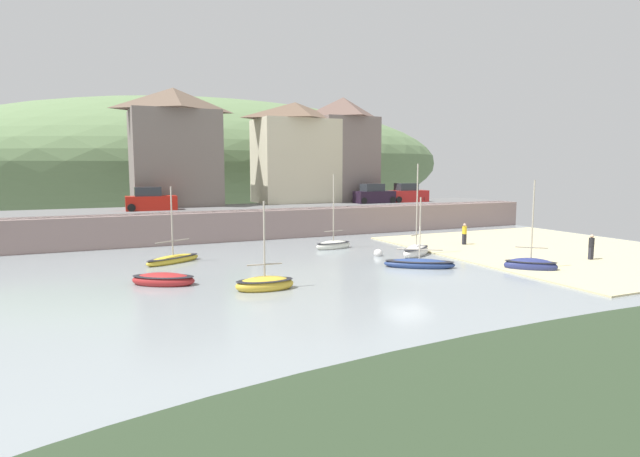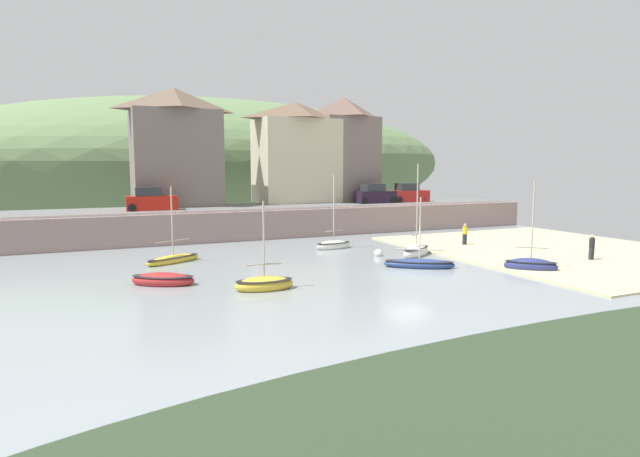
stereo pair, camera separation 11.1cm
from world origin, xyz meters
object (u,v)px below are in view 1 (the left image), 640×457
object	(u,v)px
person_near_water	(591,246)
mooring_buoy	(378,253)
sailboat_far_left	(163,280)
motorboat_with_cabin	(333,245)
parked_car_by_wall	(374,195)
waterfront_building_right	(343,149)
sailboat_tall_mast	(416,251)
rowboat_small_beached	(265,284)
dinghy_open_wooden	(419,264)
waterfront_building_centre	(295,152)
parked_car_end_of_row	(408,194)
fishing_boat_green	(531,265)
waterfront_building_left	(175,147)
sailboat_nearest_shore	(173,259)
parked_car_near_slipway	(151,201)
person_on_slipway	(464,233)

from	to	relation	value
person_near_water	mooring_buoy	xyz separation A→B (m)	(-11.46, 7.30, -0.81)
sailboat_far_left	person_near_water	size ratio (longest dim) A/B	2.18
motorboat_with_cabin	parked_car_by_wall	size ratio (longest dim) A/B	1.37
waterfront_building_right	sailboat_tall_mast	bearing A→B (deg)	-103.37
rowboat_small_beached	person_near_water	xyz separation A→B (m)	(21.53, -1.22, 0.70)
dinghy_open_wooden	mooring_buoy	world-z (taller)	dinghy_open_wooden
motorboat_with_cabin	person_near_water	distance (m)	17.19
waterfront_building_centre	parked_car_end_of_row	bearing A→B (deg)	-22.63
waterfront_building_right	fishing_boat_green	xyz separation A→B (m)	(-1.83, -27.87, -7.64)
waterfront_building_left	mooring_buoy	world-z (taller)	waterfront_building_left
sailboat_nearest_shore	rowboat_small_beached	size ratio (longest dim) A/B	1.08
sailboat_tall_mast	parked_car_end_of_row	xyz separation A→B (m)	(10.27, 16.37, 2.87)
sailboat_nearest_shore	motorboat_with_cabin	xyz separation A→B (m)	(11.71, 1.00, 0.05)
fishing_boat_green	parked_car_near_slipway	world-z (taller)	fishing_boat_green
parked_car_end_of_row	sailboat_tall_mast	bearing A→B (deg)	-119.72
waterfront_building_right	sailboat_tall_mast	size ratio (longest dim) A/B	1.70
waterfront_building_centre	dinghy_open_wooden	distance (m)	25.54
rowboat_small_beached	motorboat_with_cabin	bearing A→B (deg)	54.61
sailboat_tall_mast	fishing_boat_green	bearing A→B (deg)	-96.60
sailboat_far_left	person_on_slipway	world-z (taller)	person_on_slipway
dinghy_open_wooden	parked_car_by_wall	xyz separation A→B (m)	(8.45, 19.91, 2.97)
waterfront_building_left	fishing_boat_green	distance (m)	32.88
motorboat_with_cabin	sailboat_tall_mast	distance (m)	6.35
waterfront_building_left	parked_car_near_slipway	distance (m)	7.09
motorboat_with_cabin	fishing_boat_green	bearing A→B (deg)	-66.41
waterfront_building_left	sailboat_tall_mast	xyz separation A→B (m)	(12.58, -20.87, -7.57)
dinghy_open_wooden	parked_car_end_of_row	size ratio (longest dim) A/B	1.05
dinghy_open_wooden	rowboat_small_beached	size ratio (longest dim) A/B	0.96
waterfront_building_right	sailboat_tall_mast	distance (m)	22.77
waterfront_building_centre	person_near_water	world-z (taller)	waterfront_building_centre
person_on_slipway	sailboat_far_left	bearing A→B (deg)	-169.69
rowboat_small_beached	parked_car_near_slipway	xyz separation A→B (m)	(-2.92, 21.47, 2.92)
rowboat_small_beached	parked_car_near_slipway	world-z (taller)	rowboat_small_beached
waterfront_building_left	mooring_buoy	size ratio (longest dim) A/B	18.50
sailboat_nearest_shore	person_on_slipway	xyz separation A→B (m)	(21.46, -1.89, 0.75)
fishing_boat_green	mooring_buoy	distance (m)	9.72
waterfront_building_centre	person_near_water	xyz separation A→B (m)	(9.57, -27.18, -6.56)
waterfront_building_right	person_on_slipway	bearing A→B (deg)	-86.93
waterfront_building_left	parked_car_by_wall	size ratio (longest dim) A/B	2.64
dinghy_open_wooden	sailboat_tall_mast	bearing A→B (deg)	90.96
sailboat_far_left	parked_car_near_slipway	bearing A→B (deg)	115.65
fishing_boat_green	mooring_buoy	xyz separation A→B (m)	(-5.54, 7.99, -0.15)
motorboat_with_cabin	waterfront_building_right	bearing A→B (deg)	54.80
parked_car_end_of_row	motorboat_with_cabin	bearing A→B (deg)	-138.89
waterfront_building_right	mooring_buoy	bearing A→B (deg)	-110.33
rowboat_small_beached	fishing_boat_green	bearing A→B (deg)	-1.88
waterfront_building_right	parked_car_by_wall	size ratio (longest dim) A/B	2.66
fishing_boat_green	person_near_water	distance (m)	6.00
motorboat_with_cabin	person_on_slipway	world-z (taller)	motorboat_with_cabin
waterfront_building_right	motorboat_with_cabin	distance (m)	19.60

